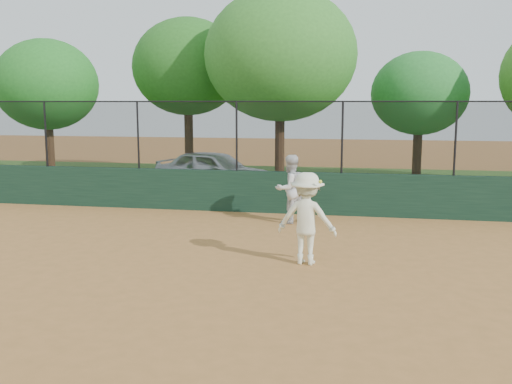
% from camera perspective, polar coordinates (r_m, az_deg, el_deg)
% --- Properties ---
extents(ground, '(80.00, 80.00, 0.00)m').
position_cam_1_polar(ground, '(10.93, -6.38, -7.88)').
color(ground, '#A56C35').
rests_on(ground, ground).
extents(back_wall, '(26.00, 0.20, 1.20)m').
position_cam_1_polar(back_wall, '(16.48, -0.23, 0.04)').
color(back_wall, '#183424').
rests_on(back_wall, ground).
extents(grass_strip, '(36.00, 12.00, 0.01)m').
position_cam_1_polar(grass_strip, '(22.42, 2.74, 0.86)').
color(grass_strip, '#2A4F18').
rests_on(grass_strip, ground).
extents(parked_car, '(4.69, 2.94, 1.49)m').
position_cam_1_polar(parked_car, '(20.30, -4.21, 2.11)').
color(parked_car, silver).
rests_on(parked_car, ground).
extents(player_second, '(1.11, 1.10, 1.80)m').
position_cam_1_polar(player_second, '(15.00, 3.41, 0.30)').
color(player_second, silver).
rests_on(player_second, ground).
extents(player_main, '(1.24, 0.81, 1.81)m').
position_cam_1_polar(player_main, '(11.20, 5.11, -2.65)').
color(player_main, '#E5E7C4').
rests_on(player_main, ground).
extents(fence_assembly, '(26.00, 0.06, 2.00)m').
position_cam_1_polar(fence_assembly, '(16.32, -0.33, 5.73)').
color(fence_assembly, black).
rests_on(fence_assembly, back_wall).
extents(tree_0, '(4.18, 3.80, 5.66)m').
position_cam_1_polar(tree_0, '(24.65, -20.23, 10.02)').
color(tree_0, '#4E2F1C').
rests_on(tree_0, ground).
extents(tree_1, '(4.58, 4.16, 6.58)m').
position_cam_1_polar(tree_1, '(24.04, -6.86, 12.30)').
color(tree_1, '#462C18').
rests_on(tree_1, ground).
extents(tree_2, '(5.58, 5.08, 7.27)m').
position_cam_1_polar(tree_2, '(21.37, 2.44, 13.49)').
color(tree_2, '#432918').
rests_on(tree_2, ground).
extents(tree_3, '(3.73, 3.39, 5.11)m').
position_cam_1_polar(tree_3, '(23.24, 16.05, 9.42)').
color(tree_3, '#392413').
rests_on(tree_3, ground).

